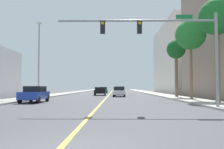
# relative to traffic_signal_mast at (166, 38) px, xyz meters

# --- Properties ---
(ground) EXTENTS (192.00, 192.00, 0.00)m
(ground) POSITION_rel_traffic_signal_mast_xyz_m (-4.63, 30.75, -4.70)
(ground) COLOR #47474C
(sidewalk_left) EXTENTS (3.04, 168.00, 0.15)m
(sidewalk_left) POSITION_rel_traffic_signal_mast_xyz_m (-13.69, 30.75, -4.62)
(sidewalk_left) COLOR #9E9B93
(sidewalk_left) RESTS_ON ground
(sidewalk_right) EXTENTS (3.04, 168.00, 0.15)m
(sidewalk_right) POSITION_rel_traffic_signal_mast_xyz_m (4.43, 30.75, -4.62)
(sidewalk_right) COLOR #B2ADA3
(sidewalk_right) RESTS_ON ground
(lane_marking_center) EXTENTS (0.16, 144.00, 0.01)m
(lane_marking_center) POSITION_rel_traffic_signal_mast_xyz_m (-4.63, 30.75, -4.70)
(lane_marking_center) COLOR yellow
(lane_marking_center) RESTS_ON ground
(building_right_far) EXTENTS (14.75, 25.81, 15.55)m
(building_right_far) POSITION_rel_traffic_signal_mast_xyz_m (14.65, 42.37, 3.07)
(building_right_far) COLOR silver
(building_right_far) RESTS_ON ground
(traffic_signal_mast) EXTENTS (10.61, 0.36, 6.21)m
(traffic_signal_mast) POSITION_rel_traffic_signal_mast_xyz_m (0.00, 0.00, 0.00)
(traffic_signal_mast) COLOR gray
(traffic_signal_mast) RESTS_ON sidewalk_right
(street_lamp) EXTENTS (0.56, 0.28, 9.12)m
(street_lamp) POSITION_rel_traffic_signal_mast_xyz_m (-12.67, 13.62, 0.44)
(street_lamp) COLOR gray
(street_lamp) RESTS_ON sidewalk_left
(palm_near) EXTENTS (2.81, 2.81, 8.17)m
(palm_near) POSITION_rel_traffic_signal_mast_xyz_m (4.55, 3.05, 2.06)
(palm_near) COLOR brown
(palm_near) RESTS_ON sidewalk_right
(palm_mid) EXTENTS (3.17, 3.17, 8.35)m
(palm_mid) POSITION_rel_traffic_signal_mast_xyz_m (4.49, 9.80, 2.14)
(palm_mid) COLOR brown
(palm_mid) RESTS_ON sidewalk_right
(palm_far) EXTENTS (2.46, 2.46, 7.44)m
(palm_far) POSITION_rel_traffic_signal_mast_xyz_m (4.54, 16.56, 1.49)
(palm_far) COLOR brown
(palm_far) RESTS_ON sidewalk_right
(car_yellow) EXTENTS (1.77, 4.32, 1.43)m
(car_yellow) POSITION_rel_traffic_signal_mast_xyz_m (-2.45, 38.43, -3.97)
(car_yellow) COLOR gold
(car_yellow) RESTS_ON ground
(car_silver) EXTENTS (1.99, 4.13, 1.49)m
(car_silver) POSITION_rel_traffic_signal_mast_xyz_m (-2.82, 28.46, -3.92)
(car_silver) COLOR #BCBCC1
(car_silver) RESTS_ON ground
(car_white) EXTENTS (1.91, 4.40, 1.46)m
(car_white) POSITION_rel_traffic_signal_mast_xyz_m (-2.86, 20.71, -3.96)
(car_white) COLOR white
(car_white) RESTS_ON ground
(car_blue) EXTENTS (1.87, 4.17, 1.50)m
(car_blue) POSITION_rel_traffic_signal_mast_xyz_m (-10.86, 6.60, -3.92)
(car_blue) COLOR #1E389E
(car_blue) RESTS_ON ground
(car_black) EXTENTS (2.09, 4.49, 1.37)m
(car_black) POSITION_rel_traffic_signal_mast_xyz_m (-6.07, 26.45, -3.99)
(car_black) COLOR black
(car_black) RESTS_ON ground
(car_green) EXTENTS (1.89, 4.05, 1.39)m
(car_green) POSITION_rel_traffic_signal_mast_xyz_m (-6.35, 43.45, -3.97)
(car_green) COLOR #196638
(car_green) RESTS_ON ground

